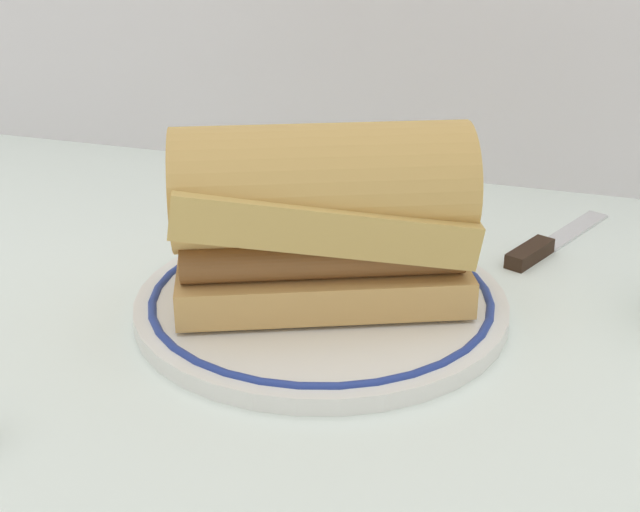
% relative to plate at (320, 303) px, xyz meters
% --- Properties ---
extents(ground_plane, '(1.50, 1.50, 0.00)m').
position_rel_plate_xyz_m(ground_plane, '(-0.02, 0.00, -0.01)').
color(ground_plane, white).
extents(plate, '(0.27, 0.27, 0.01)m').
position_rel_plate_xyz_m(plate, '(0.00, 0.00, 0.00)').
color(plate, white).
rests_on(plate, ground_plane).
extents(sausage_sandwich, '(0.23, 0.17, 0.12)m').
position_rel_plate_xyz_m(sausage_sandwich, '(-0.00, -0.00, 0.07)').
color(sausage_sandwich, tan).
rests_on(sausage_sandwich, plate).
extents(butter_knife, '(0.08, 0.15, 0.01)m').
position_rel_plate_xyz_m(butter_knife, '(0.15, 0.17, -0.00)').
color(butter_knife, silver).
rests_on(butter_knife, ground_plane).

